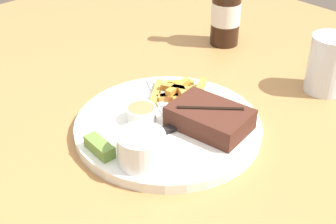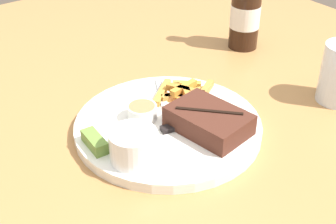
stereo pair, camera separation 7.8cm
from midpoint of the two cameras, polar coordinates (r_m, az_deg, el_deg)
name	(u,v)px [view 2 (the right image)]	position (r m, az deg, el deg)	size (l,w,h in m)	color
dining_table	(168,157)	(0.84, 2.68, -5.63)	(1.53, 1.42, 0.74)	#A87542
dinner_plate	(168,126)	(0.80, 2.80, -1.83)	(0.32, 0.32, 0.02)	white
steak_portion	(209,120)	(0.77, 7.89, -1.13)	(0.14, 0.11, 0.04)	#472319
fries_pile	(184,93)	(0.85, 4.60, 2.20)	(0.13, 0.12, 0.02)	gold
coleslaw_cup	(133,144)	(0.69, -1.04, -4.09)	(0.07, 0.07, 0.05)	white
dipping_sauce_cup	(142,111)	(0.79, -0.39, -0.03)	(0.05, 0.05, 0.03)	silver
pickle_spear	(95,142)	(0.73, -5.93, -3.73)	(0.06, 0.03, 0.02)	olive
fork_utensil	(162,95)	(0.86, 1.87, 1.96)	(0.12, 0.08, 0.00)	#B7B7BC
knife_utensil	(195,123)	(0.79, 6.16, -1.40)	(0.05, 0.16, 0.01)	#B7B7BC
beer_bottle	(245,14)	(1.08, 11.50, 11.53)	(0.07, 0.07, 0.22)	black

